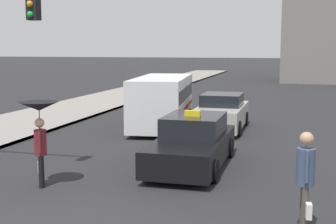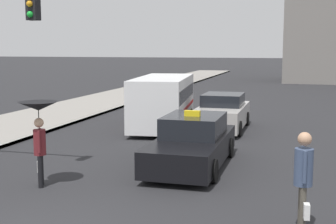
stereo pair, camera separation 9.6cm
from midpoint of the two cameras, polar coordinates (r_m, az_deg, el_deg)
The scene contains 5 objects.
taxi at distance 13.35m, azimuth 3.23°, elevation -3.83°, with size 1.91×4.66×1.61m.
sedan_red at distance 19.39m, azimuth 6.77°, elevation -0.14°, with size 1.91×4.26×1.47m.
ambulance_van at distance 19.54m, azimuth -0.45°, elevation 1.50°, with size 2.67×5.70×2.15m.
pedestrian_with_umbrella at distance 11.61m, azimuth -15.25°, elevation -1.01°, with size 0.94×0.94×2.08m.
pedestrian_man at distance 8.93m, azimuth 16.49°, elevation -7.16°, with size 0.37×0.62×1.86m.
Camera 2 is at (4.27, -6.63, 3.36)m, focal length 50.00 mm.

